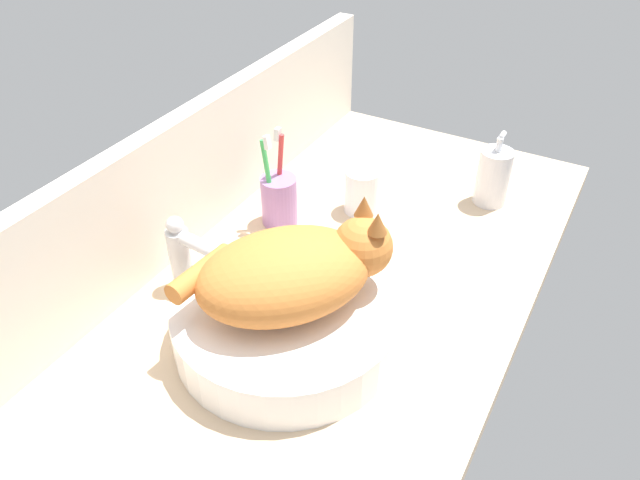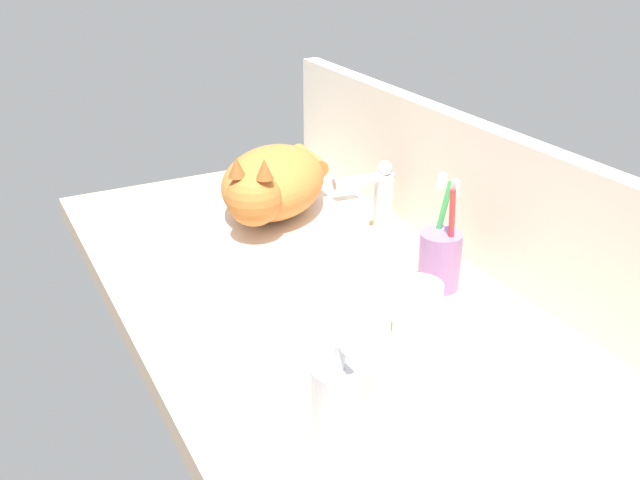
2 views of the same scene
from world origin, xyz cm
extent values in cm
cube|color=#D1B28E|center=(0.00, 0.00, -2.00)|extent=(116.87, 61.01, 4.00)
cube|color=silver|center=(0.00, 28.70, 11.87)|extent=(116.87, 3.60, 23.74)
cylinder|color=white|center=(-16.11, 0.09, 3.51)|extent=(33.30, 33.30, 7.03)
ellipsoid|color=#CC7533|center=(-16.11, 0.09, 12.53)|extent=(30.10, 29.03, 11.00)
sphere|color=#CC7533|center=(-6.95, -7.47, 14.03)|extent=(8.80, 8.80, 8.80)
cone|color=#995726|center=(-4.78, -6.41, 19.43)|extent=(2.80, 2.80, 3.20)
cone|color=#995726|center=(-7.58, -9.81, 19.43)|extent=(2.80, 2.80, 3.20)
cylinder|color=#CC7533|center=(-21.86, 9.80, 13.03)|extent=(11.24, 4.18, 3.20)
cylinder|color=silver|center=(-13.85, 21.24, 5.50)|extent=(3.60, 3.60, 11.00)
cylinder|color=silver|center=(-14.38, 16.27, 10.40)|extent=(3.25, 10.18, 2.20)
sphere|color=silver|center=(-13.85, 21.24, 12.20)|extent=(2.80, 2.80, 2.80)
cylinder|color=silver|center=(35.08, -15.42, 5.61)|extent=(6.36, 6.36, 11.22)
cylinder|color=silver|center=(35.08, -15.42, 12.62)|extent=(1.20, 1.20, 2.80)
cylinder|color=silver|center=(36.28, -15.42, 14.02)|extent=(2.20, 1.00, 1.00)
cylinder|color=#996BA8|center=(9.31, 17.10, 4.71)|extent=(6.72, 6.72, 9.42)
cylinder|color=#D13838|center=(10.82, 17.81, 8.90)|extent=(1.53, 2.24, 17.04)
cube|color=white|center=(10.82, 17.81, 17.40)|extent=(1.29, 0.99, 2.50)
cylinder|color=green|center=(7.48, 17.78, 8.90)|extent=(1.95, 3.74, 16.93)
cube|color=white|center=(7.48, 17.78, 17.40)|extent=(1.35, 1.19, 2.57)
cylinder|color=white|center=(20.18, 5.36, 4.36)|extent=(6.74, 6.74, 8.73)
cylinder|color=silver|center=(20.18, 5.36, 2.48)|extent=(5.93, 5.93, 4.95)
camera|label=1|loc=(-71.25, -36.24, 68.26)|focal=35.00mm
camera|label=2|loc=(89.51, -46.43, 55.80)|focal=40.00mm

